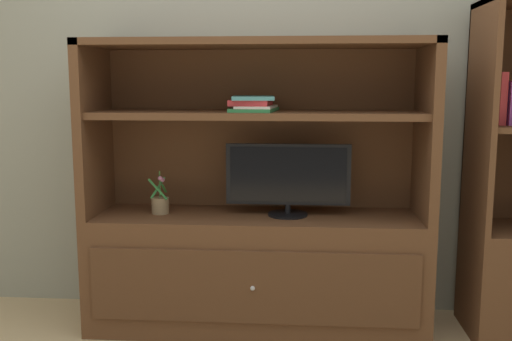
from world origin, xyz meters
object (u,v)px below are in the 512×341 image
(magazine_stack, at_px, (253,104))
(bookshelf_tall, at_px, (509,226))
(media_console, at_px, (257,240))
(tv_monitor, at_px, (288,178))
(upright_book_row, at_px, (504,102))
(potted_plant, at_px, (160,204))

(magazine_stack, bearing_deg, bookshelf_tall, 0.56)
(media_console, relative_size, tv_monitor, 2.73)
(magazine_stack, bearing_deg, upright_book_row, 0.12)
(magazine_stack, bearing_deg, media_console, 26.17)
(media_console, xyz_separation_m, upright_book_row, (1.26, -0.01, 0.75))
(potted_plant, relative_size, upright_book_row, 0.88)
(media_console, xyz_separation_m, magazine_stack, (-0.02, -0.01, 0.74))
(tv_monitor, relative_size, potted_plant, 2.83)
(bookshelf_tall, bearing_deg, upright_book_row, -171.10)
(potted_plant, distance_m, upright_book_row, 1.87)
(magazine_stack, relative_size, upright_book_row, 1.35)
(media_console, bearing_deg, tv_monitor, -3.15)
(media_console, distance_m, tv_monitor, 0.38)
(media_console, bearing_deg, upright_book_row, -0.30)
(media_console, relative_size, potted_plant, 7.75)
(potted_plant, xyz_separation_m, bookshelf_tall, (1.86, 0.02, -0.09))
(media_console, height_order, tv_monitor, media_console)
(upright_book_row, bearing_deg, tv_monitor, -179.86)
(magazine_stack, distance_m, upright_book_row, 1.28)
(tv_monitor, distance_m, magazine_stack, 0.43)
(upright_book_row, bearing_deg, media_console, 179.70)
(tv_monitor, bearing_deg, bookshelf_tall, 0.65)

